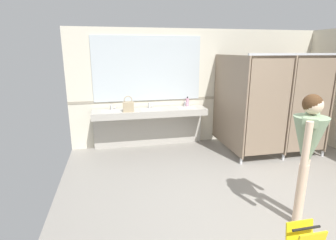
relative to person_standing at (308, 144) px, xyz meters
name	(u,v)px	position (x,y,z in m)	size (l,w,h in m)	color
ground_plane	(282,221)	(-0.16, 0.07, -1.10)	(6.10, 6.97, 0.10)	gray
wall_back	(203,87)	(-0.16, 3.31, 0.26)	(6.10, 0.12, 2.61)	beige
wall_back_tile_band	(204,98)	(-0.16, 3.25, 0.00)	(6.10, 0.01, 0.06)	#9E937F
vanity_counter	(150,119)	(-1.48, 3.06, -0.40)	(2.47, 0.52, 1.01)	#B2ADA3
mirror_panel	(148,69)	(-1.48, 3.24, 0.70)	(2.37, 0.02, 1.39)	silver
bathroom_stalls	(273,102)	(1.03, 2.27, 0.04)	(1.91, 1.54, 2.09)	#84705B
person_standing	(308,144)	(0.00, 0.00, 0.00)	(0.57, 0.57, 1.65)	beige
handbag	(128,106)	(-1.96, 2.84, -0.03)	(0.22, 0.13, 0.33)	tan
soap_dispenser	(187,102)	(-0.60, 3.13, -0.05)	(0.07, 0.07, 0.22)	#D899B2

